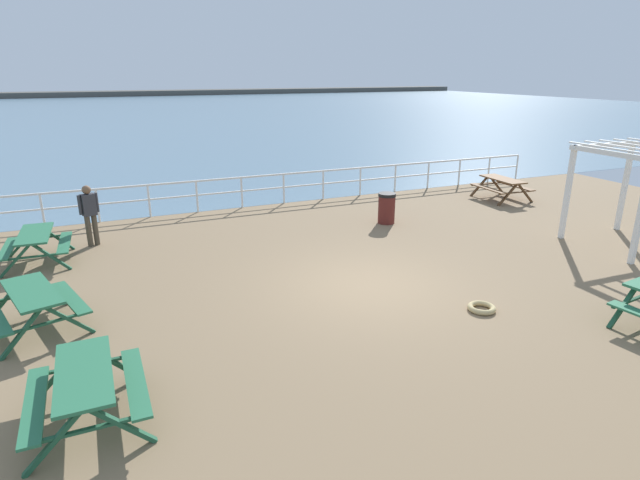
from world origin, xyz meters
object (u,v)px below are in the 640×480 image
Objects in this scene: picnic_table_near_left at (36,240)px; visitor at (89,212)px; litter_bin at (387,208)px; picnic_table_near_right at (85,384)px; picnic_table_far_left at (33,300)px; picnic_table_far_right at (502,184)px; lattice_pergola at (637,172)px.

visitor is at bearing -53.00° from picnic_table_near_left.
picnic_table_near_right is at bearing -141.89° from litter_bin.
litter_bin is at bearing -52.70° from picnic_table_near_right.
picnic_table_far_right is (14.89, 4.50, 0.00)m from picnic_table_far_left.
picnic_table_near_left and picnic_table_far_right have the same top height.
picnic_table_near_right is at bearing -168.78° from lattice_pergola.
lattice_pergola reaches higher than picnic_table_near_left.
visitor reaches higher than picnic_table_near_right.
picnic_table_near_right is 3.33m from picnic_table_far_left.
picnic_table_near_right is 0.84× the size of picnic_table_far_left.
visitor is at bearing 91.22° from picnic_table_far_right.
lattice_pergola is at bearing -110.57° from picnic_table_far_left.
litter_bin is (-4.89, 4.40, -1.52)m from lattice_pergola.
lattice_pergola is at bearing -42.02° from litter_bin.
visitor is at bearing -1.72° from picnic_table_near_right.
picnic_table_far_left is 1.16× the size of picnic_table_far_right.
picnic_table_near_left and picnic_table_far_left have the same top height.
picnic_table_far_left and picnic_table_far_right have the same top height.
picnic_table_near_right is 13.68m from lattice_pergola.
picnic_table_far_right is at bearing 69.08° from visitor.
picnic_table_far_left is at bearing -159.72° from litter_bin.
picnic_table_near_right is at bearing -20.79° from visitor.
visitor is at bearing 171.35° from litter_bin.
picnic_table_near_right is 1.10× the size of visitor.
visitor is 14.49m from lattice_pergola.
picnic_table_far_left is 4.87m from visitor.
picnic_table_near_left is 1.11× the size of visitor.
picnic_table_near_left is 0.99× the size of picnic_table_far_right.
picnic_table_near_right is at bearing -169.54° from picnic_table_near_left.
litter_bin reaches higher than picnic_table_far_right.
litter_bin is at bearing -86.59° from picnic_table_far_left.
picnic_table_far_left is at bearing 14.45° from picnic_table_near_right.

